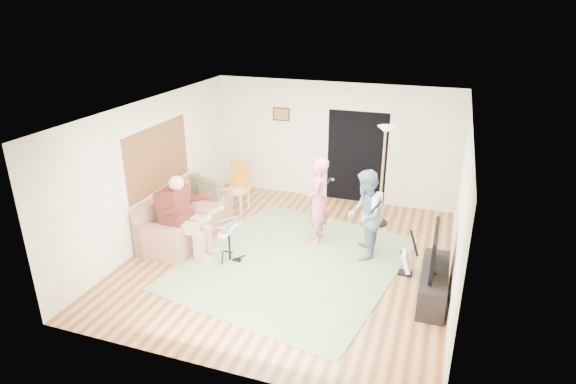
# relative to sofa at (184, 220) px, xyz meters

# --- Properties ---
(floor) EXTENTS (6.00, 6.00, 0.00)m
(floor) POSITION_rel_sofa_xyz_m (2.30, -0.20, -0.30)
(floor) COLOR brown
(floor) RESTS_ON ground
(walls) EXTENTS (5.50, 6.00, 2.70)m
(walls) POSITION_rel_sofa_xyz_m (2.30, -0.20, 1.05)
(walls) COLOR #EEE4CE
(walls) RESTS_ON floor
(ceiling) EXTENTS (6.00, 6.00, 0.00)m
(ceiling) POSITION_rel_sofa_xyz_m (2.30, -0.20, 2.40)
(ceiling) COLOR white
(ceiling) RESTS_ON walls
(window_blinds) EXTENTS (0.00, 2.05, 2.05)m
(window_blinds) POSITION_rel_sofa_xyz_m (-0.44, -0.00, 1.25)
(window_blinds) COLOR brown
(window_blinds) RESTS_ON walls
(doorway) EXTENTS (2.10, 0.00, 2.10)m
(doorway) POSITION_rel_sofa_xyz_m (2.85, 2.79, 0.75)
(doorway) COLOR black
(doorway) RESTS_ON walls
(picture_frame) EXTENTS (0.42, 0.03, 0.32)m
(picture_frame) POSITION_rel_sofa_xyz_m (1.05, 2.79, 1.60)
(picture_frame) COLOR #3F2314
(picture_frame) RESTS_ON walls
(area_rug) EXTENTS (4.09, 4.49, 0.02)m
(area_rug) POSITION_rel_sofa_xyz_m (2.41, -0.36, -0.29)
(area_rug) COLOR #63824F
(area_rug) RESTS_ON floor
(sofa) EXTENTS (0.92, 2.23, 0.90)m
(sofa) POSITION_rel_sofa_xyz_m (0.00, 0.00, 0.00)
(sofa) COLOR #A16B50
(sofa) RESTS_ON floor
(drummer) EXTENTS (0.97, 0.54, 1.49)m
(drummer) POSITION_rel_sofa_xyz_m (0.45, -0.65, 0.28)
(drummer) COLOR #4F1D16
(drummer) RESTS_ON sofa
(drum_kit) EXTENTS (0.37, 0.66, 0.68)m
(drum_kit) POSITION_rel_sofa_xyz_m (1.30, -0.65, -0.00)
(drum_kit) COLOR black
(drum_kit) RESTS_ON floor
(singer) EXTENTS (0.48, 0.66, 1.67)m
(singer) POSITION_rel_sofa_xyz_m (2.56, 0.57, 0.53)
(singer) COLOR #E36280
(singer) RESTS_ON floor
(microphone) EXTENTS (0.06, 0.06, 0.24)m
(microphone) POSITION_rel_sofa_xyz_m (2.76, 0.57, 0.95)
(microphone) COLOR black
(microphone) RESTS_ON singer
(guitarist) EXTENTS (0.73, 0.88, 1.64)m
(guitarist) POSITION_rel_sofa_xyz_m (3.52, 0.26, 0.52)
(guitarist) COLOR slate
(guitarist) RESTS_ON floor
(guitar_held) EXTENTS (0.22, 0.61, 0.26)m
(guitar_held) POSITION_rel_sofa_xyz_m (3.72, 0.26, 0.81)
(guitar_held) COLOR white
(guitar_held) RESTS_ON guitarist
(guitar_spare) EXTENTS (0.30, 0.27, 0.84)m
(guitar_spare) POSITION_rel_sofa_xyz_m (4.34, -0.10, -0.06)
(guitar_spare) COLOR black
(guitar_spare) RESTS_ON floor
(torchiere_lamp) EXTENTS (0.37, 0.37, 2.08)m
(torchiere_lamp) POSITION_rel_sofa_xyz_m (3.58, 1.73, 1.13)
(torchiere_lamp) COLOR black
(torchiere_lamp) RESTS_ON floor
(dining_chair) EXTENTS (0.46, 0.49, 1.07)m
(dining_chair) POSITION_rel_sofa_xyz_m (0.51, 1.41, 0.08)
(dining_chair) COLOR beige
(dining_chair) RESTS_ON floor
(tv_cabinet) EXTENTS (0.40, 1.40, 0.50)m
(tv_cabinet) POSITION_rel_sofa_xyz_m (4.80, -0.69, -0.05)
(tv_cabinet) COLOR black
(tv_cabinet) RESTS_ON floor
(television) EXTENTS (0.06, 1.03, 0.65)m
(television) POSITION_rel_sofa_xyz_m (4.75, -0.69, 0.55)
(television) COLOR black
(television) RESTS_ON tv_cabinet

